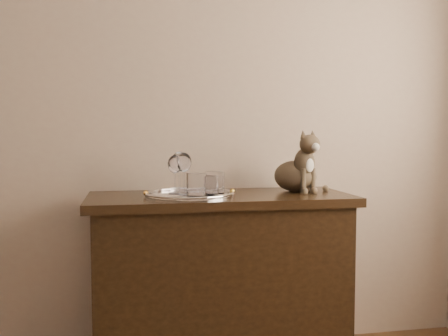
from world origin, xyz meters
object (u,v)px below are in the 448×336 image
at_px(tray, 190,195).
at_px(wine_glass_d, 184,173).
at_px(tumbler_c, 215,182).
at_px(sideboard, 220,285).
at_px(wine_glass_b, 179,172).
at_px(cat, 295,161).
at_px(tumbler_a, 210,186).
at_px(wine_glass_a, 175,174).
at_px(tumbler_b, 196,185).

height_order(tray, wine_glass_d, wine_glass_d).
bearing_deg(tumbler_c, wine_glass_d, 174.10).
distance_m(sideboard, tumbler_c, 0.48).
bearing_deg(wine_glass_b, tumbler_c, -24.70).
bearing_deg(tumbler_c, tray, -172.74).
distance_m(sideboard, wine_glass_d, 0.55).
bearing_deg(sideboard, cat, 10.08).
distance_m(tray, tumbler_a, 0.11).
relative_size(wine_glass_a, tumbler_a, 2.00).
relative_size(sideboard, tray, 3.00).
distance_m(wine_glass_b, tumbler_a, 0.20).
bearing_deg(tumbler_c, tumbler_b, -138.15).
xyz_separation_m(tray, wine_glass_b, (-0.04, 0.09, 0.10)).
xyz_separation_m(sideboard, tumbler_c, (-0.03, -0.01, 0.48)).
height_order(wine_glass_a, cat, cat).
distance_m(wine_glass_d, tumbler_b, 0.12).
bearing_deg(tray, tumbler_a, -38.04).
distance_m(wine_glass_d, tumbler_c, 0.15).
height_order(tumbler_b, tumbler_c, same).
relative_size(sideboard, tumbler_b, 12.11).
relative_size(sideboard, tumbler_c, 12.02).
height_order(sideboard, wine_glass_b, wine_glass_b).
xyz_separation_m(tumbler_a, tumbler_c, (0.03, 0.08, 0.01)).
bearing_deg(tumbler_a, cat, 19.40).
height_order(sideboard, wine_glass_d, wine_glass_d).
bearing_deg(tray, wine_glass_b, 113.80).
distance_m(wine_glass_a, tumbler_a, 0.18).
xyz_separation_m(wine_glass_d, cat, (0.55, 0.06, 0.05)).
xyz_separation_m(sideboard, wine_glass_d, (-0.17, 0.00, 0.53)).
bearing_deg(cat, wine_glass_d, 169.63).
bearing_deg(wine_glass_b, tumbler_a, -51.40).
bearing_deg(wine_glass_b, tumbler_b, -69.31).
bearing_deg(tray, cat, 10.02).
xyz_separation_m(sideboard, wine_glass_a, (-0.21, 0.02, 0.52)).
bearing_deg(tumbler_a, tumbler_c, 66.17).
xyz_separation_m(sideboard, tumbler_a, (-0.06, -0.09, 0.48)).
height_order(tumbler_a, tumbler_c, tumbler_c).
bearing_deg(tray, wine_glass_d, 128.30).
bearing_deg(tumbler_b, cat, 17.91).
bearing_deg(tumbler_a, tumbler_b, -173.77).
bearing_deg(tumbler_c, tumbler_a, -113.83).
xyz_separation_m(wine_glass_a, wine_glass_b, (0.02, 0.04, 0.01)).
height_order(tray, tumbler_b, tumbler_b).
relative_size(wine_glass_b, tumbler_a, 2.16).
relative_size(tray, cat, 1.35).
distance_m(tumbler_a, tumbler_c, 0.09).
height_order(sideboard, tray, tray).
bearing_deg(tumbler_b, tray, 106.72).
xyz_separation_m(tumbler_b, cat, (0.51, 0.16, 0.09)).
height_order(sideboard, tumbler_c, tumbler_c).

